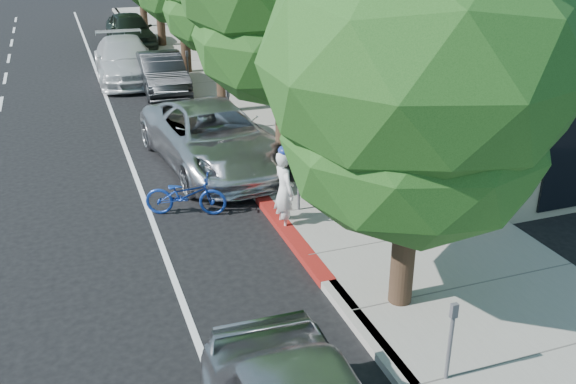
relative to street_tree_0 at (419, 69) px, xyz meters
name	(u,v)px	position (x,y,z in m)	size (l,w,h in m)	color
ground	(308,262)	(-0.90, 2.00, -4.18)	(120.00, 120.00, 0.00)	black
sidewalk	(283,126)	(1.40, 10.00, -4.10)	(4.60, 56.00, 0.15)	gray
curb	(212,134)	(-0.90, 10.00, -4.10)	(0.30, 56.00, 0.15)	#9E998E
curb_red_segment	(291,236)	(-0.90, 3.00, -4.10)	(0.32, 4.00, 0.15)	maroon
street_tree_0	(419,69)	(0.00, 0.00, 0.00)	(4.83, 4.83, 6.97)	black
cyclist	(284,191)	(-0.86, 3.52, -3.30)	(0.64, 0.42, 1.76)	white
bicycle	(186,195)	(-2.70, 4.93, -3.70)	(0.63, 1.82, 0.96)	#1739A0
silver_suv	(213,137)	(-1.40, 7.59, -3.36)	(2.70, 5.85, 1.63)	silver
dark_sedan	(162,73)	(-1.40, 15.61, -3.46)	(1.52, 4.36, 1.44)	black
white_pickup	(125,60)	(-2.46, 18.07, -3.37)	(2.26, 5.57, 1.62)	silver
dark_suv_far	(130,30)	(-1.40, 24.89, -3.35)	(1.95, 4.86, 1.66)	black
pedestrian	(265,63)	(2.22, 14.35, -3.09)	(0.91, 0.71, 1.88)	black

